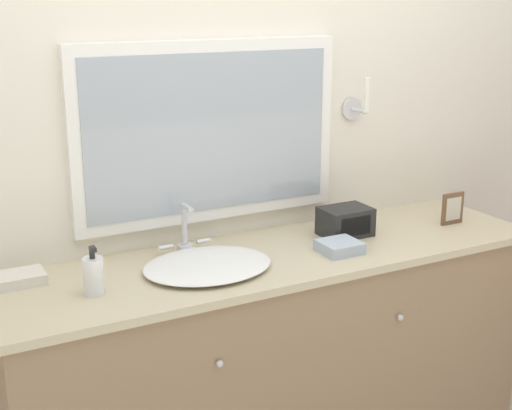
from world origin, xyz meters
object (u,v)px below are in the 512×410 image
Objects in this scene: sink_basin at (207,264)px; picture_frame at (453,208)px; soap_bottle at (94,275)px; appliance_box at (346,222)px.

sink_basin is 3.40× the size of picture_frame.
soap_bottle is 1.05m from appliance_box.
sink_basin reaches higher than appliance_box.
appliance_box is at bearing 6.99° from sink_basin.
soap_bottle reaches higher than picture_frame.
sink_basin is 2.82× the size of soap_bottle.
soap_bottle is (-0.41, -0.03, 0.04)m from sink_basin.
picture_frame reaches higher than appliance_box.
soap_bottle is 1.21× the size of picture_frame.
sink_basin reaches higher than soap_bottle.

